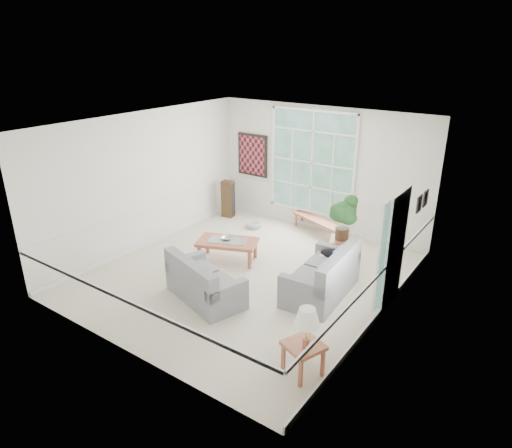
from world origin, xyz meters
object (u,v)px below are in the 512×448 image
at_px(loveseat_right, 321,272).
at_px(coffee_table, 228,251).
at_px(side_table, 303,359).
at_px(end_table, 343,251).
at_px(loveseat_front, 205,278).

distance_m(loveseat_right, coffee_table, 2.27).
bearing_deg(side_table, end_table, 106.57).
height_order(loveseat_right, side_table, loveseat_right).
xyz_separation_m(loveseat_front, end_table, (1.39, 2.77, -0.15)).
distance_m(coffee_table, side_table, 3.77).
bearing_deg(loveseat_front, side_table, -0.14).
height_order(loveseat_front, coffee_table, loveseat_front).
xyz_separation_m(loveseat_front, side_table, (2.44, -0.75, -0.17)).
distance_m(loveseat_right, loveseat_front, 2.10).
height_order(loveseat_right, end_table, loveseat_right).
bearing_deg(side_table, loveseat_front, 162.89).
height_order(loveseat_front, end_table, loveseat_front).
distance_m(end_table, side_table, 3.67).
relative_size(loveseat_right, end_table, 3.24).
bearing_deg(coffee_table, end_table, 11.12).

